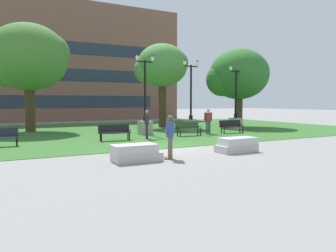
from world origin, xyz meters
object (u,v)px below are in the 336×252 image
(skateboard, at_px, (160,157))
(park_bench_near_right, at_px, (188,128))
(park_bench_near_left, at_px, (115,131))
(person_skateboarder, at_px, (170,134))
(person_bystander_near_lawn, at_px, (147,123))
(person_bystander_far_lawn, at_px, (208,120))
(concrete_block_center, at_px, (136,153))
(lamp_post_center, at_px, (236,116))
(lamp_post_left, at_px, (191,117))
(concrete_block_left, at_px, (237,145))
(park_bench_far_right, at_px, (231,126))
(lamp_post_right, at_px, (145,118))

(skateboard, bearing_deg, park_bench_near_right, 51.22)
(park_bench_near_left, bearing_deg, person_skateboarder, -89.74)
(person_bystander_near_lawn, bearing_deg, person_bystander_far_lawn, 9.98)
(concrete_block_center, xyz_separation_m, lamp_post_center, (12.38, 9.23, 0.74))
(skateboard, height_order, lamp_post_left, lamp_post_left)
(person_bystander_near_lawn, relative_size, person_bystander_far_lawn, 1.00)
(person_skateboarder, height_order, skateboard, person_skateboarder)
(concrete_block_left, bearing_deg, lamp_post_center, 50.80)
(park_bench_near_left, height_order, person_bystander_near_lawn, person_bystander_near_lawn)
(person_skateboarder, xyz_separation_m, skateboard, (-0.37, 0.17, -0.88))
(concrete_block_center, xyz_separation_m, person_skateboarder, (1.39, -0.15, 0.66))
(park_bench_far_right, relative_size, lamp_post_left, 0.35)
(lamp_post_right, bearing_deg, park_bench_far_right, -19.47)
(park_bench_near_left, relative_size, lamp_post_right, 0.34)
(park_bench_near_left, xyz_separation_m, lamp_post_center, (11.01, 2.75, 0.51))
(park_bench_near_left, distance_m, person_bystander_near_lawn, 2.01)
(concrete_block_center, relative_size, park_bench_far_right, 1.01)
(lamp_post_right, bearing_deg, concrete_block_center, -116.01)
(concrete_block_center, bearing_deg, park_bench_near_right, 46.34)
(skateboard, relative_size, park_bench_near_left, 0.50)
(lamp_post_right, bearing_deg, person_skateboarder, -108.04)
(park_bench_near_left, distance_m, park_bench_far_right, 8.69)
(person_skateboarder, bearing_deg, park_bench_near_left, 90.26)
(park_bench_near_right, relative_size, lamp_post_left, 0.35)
(lamp_post_left, xyz_separation_m, person_bystander_near_lawn, (-4.74, -2.70, -0.10))
(person_bystander_far_lawn, bearing_deg, lamp_post_left, 98.36)
(park_bench_near_left, distance_m, lamp_post_center, 11.36)
(park_bench_near_right, xyz_separation_m, park_bench_far_right, (3.63, 0.15, 0.00))
(lamp_post_left, bearing_deg, person_bystander_far_lawn, -81.64)
(person_bystander_near_lawn, distance_m, person_bystander_far_lawn, 5.08)
(person_bystander_far_lawn, bearing_deg, park_bench_near_left, -173.81)
(concrete_block_left, xyz_separation_m, lamp_post_left, (3.22, 9.07, 0.77))
(lamp_post_center, bearing_deg, lamp_post_right, -177.57)
(park_bench_near_right, distance_m, person_bystander_far_lawn, 2.02)
(park_bench_near_left, xyz_separation_m, person_bystander_near_lawn, (1.96, -0.13, 0.44))
(concrete_block_center, height_order, lamp_post_right, lamp_post_right)
(skateboard, relative_size, person_bystander_far_lawn, 0.53)
(park_bench_near_left, bearing_deg, park_bench_near_right, 2.80)
(concrete_block_left, distance_m, park_bench_far_right, 8.64)
(skateboard, relative_size, park_bench_near_right, 0.50)
(concrete_block_center, height_order, lamp_post_center, lamp_post_center)
(lamp_post_left, distance_m, person_bystander_near_lawn, 5.45)
(concrete_block_center, xyz_separation_m, skateboard, (1.03, 0.01, -0.22))
(person_bystander_near_lawn, bearing_deg, person_skateboarder, -106.51)
(concrete_block_left, height_order, park_bench_near_right, park_bench_near_right)
(lamp_post_right, height_order, person_bystander_far_lawn, lamp_post_right)
(concrete_block_left, height_order, lamp_post_right, lamp_post_right)
(person_bystander_far_lawn, bearing_deg, person_skateboarder, -133.19)
(person_bystander_far_lawn, bearing_deg, person_bystander_near_lawn, -170.02)
(lamp_post_center, relative_size, lamp_post_right, 0.95)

